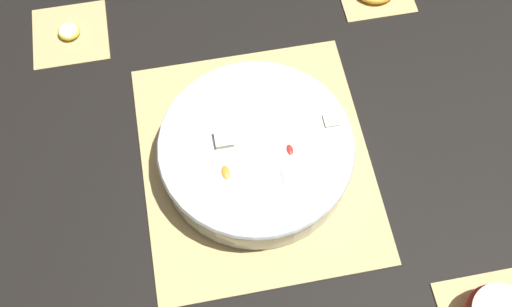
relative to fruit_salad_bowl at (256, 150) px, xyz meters
name	(u,v)px	position (x,y,z in m)	size (l,w,h in m)	color
ground_plane	(256,162)	(0.00, 0.00, -0.04)	(6.00, 6.00, 0.00)	black
bamboo_mat_center	(256,161)	(0.00, 0.00, -0.04)	(0.41, 0.36, 0.01)	#D6B775
coaster_mat_far_right	(70,34)	(0.30, 0.28, -0.04)	(0.13, 0.13, 0.01)	#D6B775
fruit_salad_bowl	(256,150)	(0.00, 0.00, 0.00)	(0.30, 0.30, 0.07)	silver
banana_coin_single	(69,31)	(0.30, 0.28, -0.03)	(0.04, 0.04, 0.01)	#F4EABC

